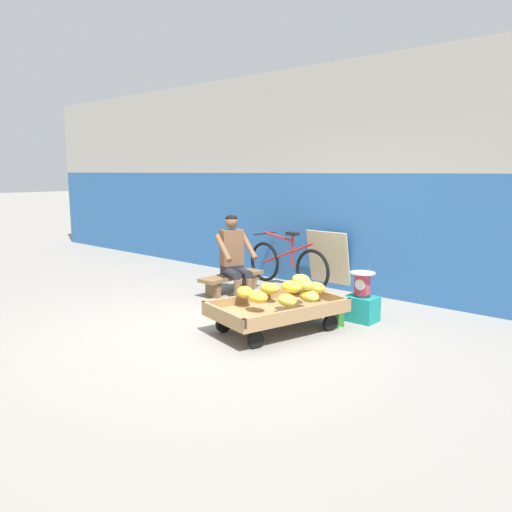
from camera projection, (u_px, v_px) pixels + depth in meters
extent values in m
plane|color=gray|center=(222.00, 331.00, 5.60)|extent=(80.00, 80.00, 0.00)
cube|color=#2D609E|center=(352.00, 232.00, 7.48)|extent=(16.00, 0.30, 1.74)
cube|color=#A8A399|center=(356.00, 117.00, 7.21)|extent=(16.00, 0.30, 1.58)
cube|color=#99754C|center=(277.00, 311.00, 5.57)|extent=(1.17, 1.60, 0.05)
cube|color=#99754C|center=(257.00, 297.00, 5.88)|extent=(0.39, 1.41, 0.10)
cube|color=#99754C|center=(300.00, 312.00, 5.23)|extent=(0.39, 1.41, 0.10)
cube|color=#99754C|center=(325.00, 296.00, 5.95)|extent=(0.82, 0.24, 0.10)
cube|color=#99754C|center=(223.00, 314.00, 5.17)|extent=(0.82, 0.24, 0.10)
cylinder|color=black|center=(295.00, 310.00, 6.13)|extent=(0.09, 0.19, 0.18)
cylinder|color=black|center=(330.00, 323.00, 5.62)|extent=(0.09, 0.19, 0.18)
cylinder|color=black|center=(224.00, 324.00, 5.57)|extent=(0.09, 0.19, 0.18)
cylinder|color=black|center=(256.00, 340.00, 5.06)|extent=(0.09, 0.19, 0.18)
ellipsoid|color=gold|center=(301.00, 283.00, 6.07)|extent=(0.29, 0.25, 0.13)
ellipsoid|color=yellow|center=(316.00, 288.00, 5.85)|extent=(0.26, 0.20, 0.13)
ellipsoid|color=yellow|center=(309.00, 296.00, 5.45)|extent=(0.26, 0.20, 0.13)
ellipsoid|color=gold|center=(287.00, 300.00, 5.28)|extent=(0.28, 0.23, 0.13)
ellipsoid|color=gold|center=(270.00, 288.00, 5.81)|extent=(0.25, 0.20, 0.13)
ellipsoid|color=gold|center=(258.00, 297.00, 5.41)|extent=(0.25, 0.19, 0.13)
ellipsoid|color=gold|center=(245.00, 292.00, 5.63)|extent=(0.30, 0.29, 0.13)
ellipsoid|color=yellow|center=(301.00, 280.00, 5.68)|extent=(0.28, 0.24, 0.13)
ellipsoid|color=gold|center=(304.00, 285.00, 5.47)|extent=(0.25, 0.20, 0.13)
ellipsoid|color=gold|center=(291.00, 287.00, 5.37)|extent=(0.26, 0.21, 0.13)
cube|color=brown|center=(232.00, 276.00, 7.38)|extent=(0.31, 1.10, 0.05)
cube|color=brown|center=(249.00, 281.00, 7.69)|extent=(0.24, 0.08, 0.22)
cube|color=brown|center=(213.00, 289.00, 7.12)|extent=(0.24, 0.08, 0.22)
cylinder|color=brown|center=(249.00, 288.00, 7.09)|extent=(0.10, 0.10, 0.27)
cube|color=#4C3D2D|center=(251.00, 297.00, 7.06)|extent=(0.24, 0.17, 0.04)
cylinder|color=#232328|center=(243.00, 273.00, 7.23)|extent=(0.42, 0.27, 0.13)
cylinder|color=brown|center=(238.00, 289.00, 7.01)|extent=(0.10, 0.10, 0.27)
cube|color=#4C3D2D|center=(239.00, 298.00, 6.98)|extent=(0.24, 0.17, 0.04)
cylinder|color=#232328|center=(232.00, 274.00, 7.16)|extent=(0.42, 0.27, 0.13)
cube|color=#232328|center=(232.00, 270.00, 7.37)|extent=(0.31, 0.34, 0.14)
cube|color=brown|center=(232.00, 247.00, 7.31)|extent=(0.29, 0.36, 0.52)
cylinder|color=brown|center=(249.00, 246.00, 7.26)|extent=(0.46, 0.25, 0.36)
cylinder|color=brown|center=(223.00, 248.00, 7.08)|extent=(0.46, 0.25, 0.36)
sphere|color=brown|center=(231.00, 222.00, 7.25)|extent=(0.19, 0.19, 0.19)
ellipsoid|color=black|center=(231.00, 218.00, 7.24)|extent=(0.17, 0.17, 0.09)
cube|color=#19847F|center=(361.00, 309.00, 5.97)|extent=(0.36, 0.28, 0.30)
cylinder|color=#28282D|center=(362.00, 295.00, 5.95)|extent=(0.20, 0.20, 0.03)
cube|color=#C6384C|center=(362.00, 284.00, 5.92)|extent=(0.16, 0.10, 0.24)
cylinder|color=white|center=(360.00, 285.00, 5.88)|extent=(0.13, 0.01, 0.13)
cylinder|color=#B2B5BA|center=(363.00, 273.00, 5.90)|extent=(0.30, 0.30, 0.01)
torus|color=black|center=(265.00, 262.00, 8.14)|extent=(0.64, 0.11, 0.64)
torus|color=black|center=(312.00, 271.00, 7.40)|extent=(0.64, 0.11, 0.64)
cylinder|color=#AD231E|center=(287.00, 253.00, 7.74)|extent=(1.03, 0.14, 0.43)
cylinder|color=#AD231E|center=(292.00, 251.00, 7.66)|extent=(0.04, 0.04, 0.48)
cylinder|color=#AD231E|center=(278.00, 236.00, 7.85)|extent=(0.62, 0.10, 0.12)
cube|color=black|center=(292.00, 234.00, 7.61)|extent=(0.21, 0.12, 0.05)
cylinder|color=black|center=(265.00, 233.00, 8.06)|extent=(0.08, 0.48, 0.03)
cube|color=#C6B289|center=(329.00, 260.00, 7.57)|extent=(0.70, 0.20, 0.89)
cube|color=green|center=(335.00, 316.00, 5.77)|extent=(0.18, 0.12, 0.24)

